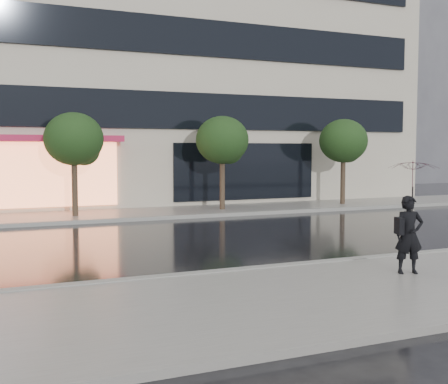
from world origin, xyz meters
TOP-DOWN VIEW (x-y plane):
  - ground at (0.00, 0.00)m, footprint 120.00×120.00m
  - sidewalk_near at (0.00, -3.25)m, footprint 60.00×4.50m
  - sidewalk_far at (0.00, 10.25)m, footprint 60.00×3.50m
  - curb_near at (0.00, -1.00)m, footprint 60.00×0.25m
  - curb_far at (0.00, 8.50)m, footprint 60.00×0.25m
  - office_building at (-0.00, 17.97)m, footprint 30.00×12.76m
  - bg_building_right at (26.00, 28.00)m, footprint 12.00×12.00m
  - tree_mid_west at (-2.94, 10.03)m, footprint 2.20×2.20m
  - tree_mid_east at (3.06, 10.03)m, footprint 2.20×2.20m
  - tree_far_east at (9.06, 10.03)m, footprint 2.20×2.20m
  - pedestrian_with_umbrella at (1.76, -2.68)m, footprint 1.22×1.23m

SIDE VIEW (x-z plane):
  - ground at x=0.00m, z-range 0.00..0.00m
  - sidewalk_near at x=0.00m, z-range 0.00..0.12m
  - sidewalk_far at x=0.00m, z-range 0.00..0.12m
  - curb_near at x=0.00m, z-range 0.00..0.14m
  - curb_far at x=0.00m, z-range 0.00..0.14m
  - pedestrian_with_umbrella at x=1.76m, z-range 0.51..2.79m
  - tree_mid_west at x=-2.94m, z-range 0.93..4.92m
  - tree_mid_east at x=3.06m, z-range 0.93..4.92m
  - tree_far_east at x=9.06m, z-range 0.93..4.92m
  - bg_building_right at x=26.00m, z-range 0.00..16.00m
  - office_building at x=0.00m, z-range 0.00..18.00m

